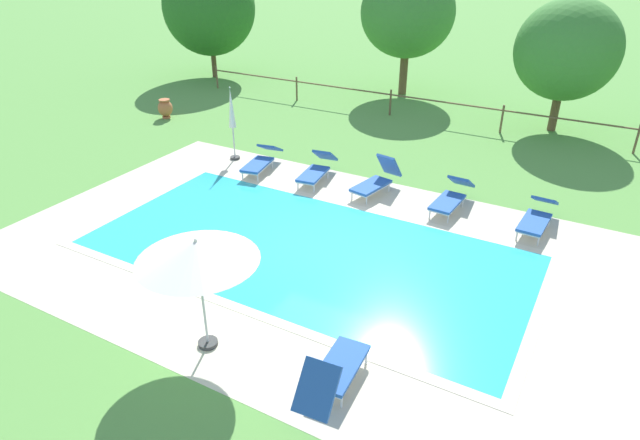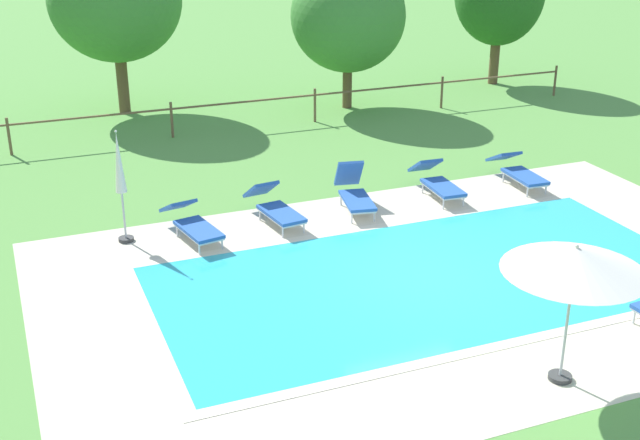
{
  "view_description": "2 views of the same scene",
  "coord_description": "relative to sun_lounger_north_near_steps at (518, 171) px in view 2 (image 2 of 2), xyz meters",
  "views": [
    {
      "loc": [
        5.79,
        -9.61,
        6.74
      ],
      "look_at": [
        0.1,
        0.5,
        0.6
      ],
      "focal_mm": 30.79,
      "sensor_mm": 36.0,
      "label": 1
    },
    {
      "loc": [
        -7.24,
        -12.42,
        7.08
      ],
      "look_at": [
        -1.92,
        0.81,
        1.18
      ],
      "focal_mm": 46.71,
      "sensor_mm": 36.0,
      "label": 2
    }
  ],
  "objects": [
    {
      "name": "sun_lounger_north_near_steps",
      "position": [
        0.0,
        0.0,
        0.0
      ],
      "size": [
        0.7,
        2.09,
        0.72
      ],
      "color": "#2856A8",
      "rests_on": "ground"
    },
    {
      "name": "sun_lounger_north_far",
      "position": [
        -8.28,
        -0.26,
        0.0
      ],
      "size": [
        0.97,
        2.14,
        0.73
      ],
      "color": "#2856A8",
      "rests_on": "ground"
    },
    {
      "name": "sun_lounger_south_near_corner",
      "position": [
        -2.24,
        0.05,
        0.01
      ],
      "size": [
        0.71,
        2.06,
        0.79
      ],
      "color": "#2856A8",
      "rests_on": "ground"
    },
    {
      "name": "pool_deck_paving",
      "position": [
        -4.56,
        -3.78,
        -0.35
      ],
      "size": [
        14.58,
        9.26,
        0.01
      ],
      "primitive_type": "cube",
      "color": "beige",
      "rests_on": "ground"
    },
    {
      "name": "pool_coping_rim",
      "position": [
        -4.56,
        -3.78,
        -0.35
      ],
      "size": [
        10.82,
        5.51,
        0.01
      ],
      "color": "beige",
      "rests_on": "ground"
    },
    {
      "name": "sun_lounger_south_mid",
      "position": [
        -6.38,
        -0.07,
        0.01
      ],
      "size": [
        0.86,
        2.08,
        0.82
      ],
      "color": "#2856A8",
      "rests_on": "ground"
    },
    {
      "name": "sun_lounger_north_end",
      "position": [
        -4.44,
        -0.02,
        0.05
      ],
      "size": [
        0.93,
        1.89,
        1.02
      ],
      "color": "#2856A8",
      "rests_on": "ground"
    },
    {
      "name": "ground_plane",
      "position": [
        -4.56,
        -3.78,
        -0.35
      ],
      "size": [
        160.0,
        160.0,
        0.0
      ],
      "primitive_type": "plane",
      "color": "#599342"
    },
    {
      "name": "swimming_pool_water",
      "position": [
        -4.56,
        -3.78,
        -0.35
      ],
      "size": [
        10.34,
        5.03,
        0.01
      ],
      "primitive_type": "cube",
      "color": "#2DB7C6",
      "rests_on": "ground"
    },
    {
      "name": "tree_far_west",
      "position": [
        -7.86,
        10.57,
        3.21
      ],
      "size": [
        4.11,
        4.11,
        5.5
      ],
      "color": "brown",
      "rests_on": "ground"
    },
    {
      "name": "perimeter_fence",
      "position": [
        -4.81,
        7.18,
        0.36
      ],
      "size": [
        22.5,
        0.08,
        1.05
      ],
      "color": "brown",
      "rests_on": "ground"
    },
    {
      "name": "patio_umbrella_open_foreground",
      "position": [
        -4.4,
        -7.57,
        1.65
      ],
      "size": [
        2.11,
        2.11,
        2.25
      ],
      "color": "#383838",
      "rests_on": "ground"
    },
    {
      "name": "tree_centre",
      "position": [
        -0.94,
        8.42,
        2.62
      ],
      "size": [
        3.67,
        3.67,
        4.76
      ],
      "color": "brown",
      "rests_on": "ground"
    },
    {
      "name": "patio_umbrella_closed_row_west",
      "position": [
        -9.62,
        0.13,
        1.18
      ],
      "size": [
        0.32,
        0.32,
        2.42
      ],
      "color": "#383838",
      "rests_on": "ground"
    }
  ]
}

